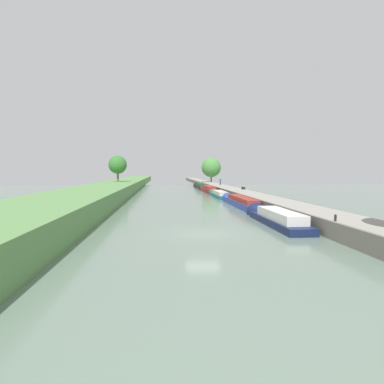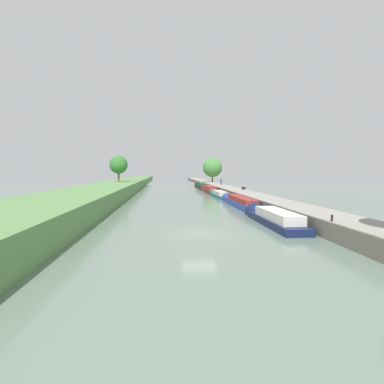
{
  "view_description": "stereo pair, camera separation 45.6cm",
  "coord_description": "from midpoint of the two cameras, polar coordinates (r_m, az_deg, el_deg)",
  "views": [
    {
      "loc": [
        -2.94,
        -22.92,
        4.64
      ],
      "look_at": [
        2.06,
        30.79,
        1.0
      ],
      "focal_mm": 29.61,
      "sensor_mm": 36.0,
      "label": 1
    },
    {
      "loc": [
        -2.49,
        -22.96,
        4.64
      ],
      "look_at": [
        2.06,
        30.79,
        1.0
      ],
      "focal_mm": 29.61,
      "sensor_mm": 36.0,
      "label": 2
    }
  ],
  "objects": [
    {
      "name": "left_grassy_bank",
      "position": [
        25.39,
        -28.73,
        -4.76
      ],
      "size": [
        8.87,
        260.0,
        2.09
      ],
      "color": "#5B894C",
      "rests_on": "ground_plane"
    },
    {
      "name": "stone_quay",
      "position": [
        25.81,
        20.88,
        -5.36
      ],
      "size": [
        0.25,
        260.0,
        1.24
      ],
      "color": "#6B665B",
      "rests_on": "ground_plane"
    },
    {
      "name": "mooring_bollard_near",
      "position": [
        23.76,
        24.4,
        -4.29
      ],
      "size": [
        0.16,
        0.16,
        0.45
      ],
      "color": "black",
      "rests_on": "right_towpath"
    },
    {
      "name": "narrowboat_navy",
      "position": [
        28.88,
        14.63,
        -4.48
      ],
      "size": [
        2.16,
        11.53,
        2.06
      ],
      "color": "#141E42",
      "rests_on": "ground_plane"
    },
    {
      "name": "right_towpath",
      "position": [
        26.75,
        24.8,
        -5.2
      ],
      "size": [
        3.8,
        260.0,
        1.19
      ],
      "color": "gray",
      "rests_on": "ground_plane"
    },
    {
      "name": "mooring_bollard_far",
      "position": [
        93.26,
        2.29,
        1.88
      ],
      "size": [
        0.16,
        0.16,
        0.45
      ],
      "color": "black",
      "rests_on": "right_towpath"
    },
    {
      "name": "narrowboat_maroon",
      "position": [
        68.96,
        3.25,
        0.48
      ],
      "size": [
        2.0,
        14.47,
        2.07
      ],
      "color": "maroon",
      "rests_on": "ground_plane"
    },
    {
      "name": "narrowboat_blue",
      "position": [
        42.04,
        8.76,
        -1.77
      ],
      "size": [
        1.81,
        15.77,
        1.8
      ],
      "color": "#283D93",
      "rests_on": "ground_plane"
    },
    {
      "name": "park_bench",
      "position": [
        59.01,
        9.51,
        0.79
      ],
      "size": [
        0.44,
        1.5,
        0.47
      ],
      "color": "#333338",
      "rests_on": "right_towpath"
    },
    {
      "name": "tree_rightbank_midnear",
      "position": [
        96.8,
        3.83,
        4.43
      ],
      "size": [
        5.91,
        5.91,
        7.38
      ],
      "color": "#4C3828",
      "rests_on": "right_towpath"
    },
    {
      "name": "ground_plane",
      "position": [
        23.56,
        1.89,
        -7.5
      ],
      "size": [
        160.0,
        160.0,
        0.0
      ],
      "primitive_type": "plane",
      "color": "slate"
    },
    {
      "name": "person_walking",
      "position": [
        76.79,
        5.43,
        1.92
      ],
      "size": [
        0.34,
        0.34,
        1.66
      ],
      "color": "#282D42",
      "rests_on": "right_towpath"
    },
    {
      "name": "narrowboat_black",
      "position": [
        84.96,
        1.72,
        1.14
      ],
      "size": [
        1.85,
        17.03,
        2.04
      ],
      "color": "black",
      "rests_on": "ground_plane"
    },
    {
      "name": "narrowboat_teal",
      "position": [
        56.15,
        5.08,
        -0.43
      ],
      "size": [
        1.87,
        11.51,
        1.78
      ],
      "color": "#195B60",
      "rests_on": "ground_plane"
    },
    {
      "name": "tree_leftbank_downstream",
      "position": [
        75.46,
        -12.93,
        4.8
      ],
      "size": [
        4.2,
        4.2,
        6.03
      ],
      "color": "brown",
      "rests_on": "left_grassy_bank"
    }
  ]
}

